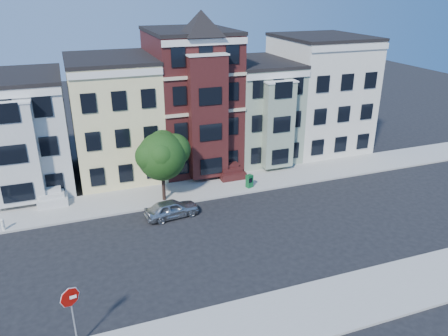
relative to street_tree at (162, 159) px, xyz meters
name	(u,v)px	position (x,y,z in m)	size (l,w,h in m)	color
ground	(253,235)	(4.55, -7.05, -3.54)	(120.00, 120.00, 0.00)	black
far_sidewalk	(215,187)	(4.55, 0.95, -3.46)	(60.00, 4.00, 0.15)	#9E9B93
near_sidewalk	(315,309)	(4.55, -15.05, -3.46)	(60.00, 4.00, 0.15)	#9E9B93
house_white	(16,133)	(-10.45, 7.45, 0.96)	(8.00, 9.00, 9.00)	beige
house_yellow	(115,118)	(-2.45, 7.45, 1.46)	(7.00, 9.00, 10.00)	beige
house_brown	(191,100)	(4.55, 7.45, 2.46)	(7.00, 9.00, 12.00)	#3B1413
house_green	(256,110)	(11.05, 7.45, 0.96)	(6.00, 9.00, 9.00)	gray
house_cream	(319,94)	(18.05, 7.45, 1.96)	(8.00, 9.00, 11.00)	silver
street_tree	(162,159)	(0.00, 0.00, 0.00)	(5.82, 5.82, 6.77)	#234917
parked_car	(172,209)	(-0.04, -2.68, -2.86)	(1.59, 3.94, 1.34)	#AAAEB2
newspaper_box	(249,181)	(7.18, -0.20, -2.84)	(0.49, 0.44, 1.09)	#105B2A
fire_hydrant	(3,225)	(-11.42, -0.75, -3.05)	(0.24, 0.24, 0.68)	white
stop_sign	(73,313)	(-7.21, -13.35, -1.59)	(0.98, 0.14, 3.58)	#AC0400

